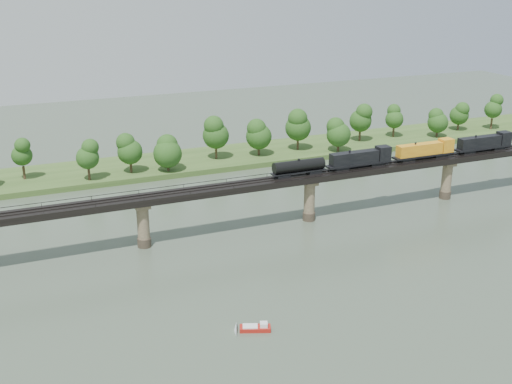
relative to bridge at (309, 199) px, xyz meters
name	(u,v)px	position (x,y,z in m)	size (l,w,h in m)	color
ground	(377,272)	(0.00, -30.00, -5.46)	(400.00, 400.00, 0.00)	#384637
far_bank	(229,157)	(0.00, 55.00, -4.66)	(300.00, 24.00, 1.60)	#345120
bridge	(309,199)	(0.00, 0.00, 0.00)	(236.00, 30.00, 11.50)	#473A2D
bridge_superstructure	(310,173)	(0.00, 0.00, 6.33)	(220.00, 4.90, 0.75)	black
far_treeline	(208,138)	(-8.21, 50.52, 3.37)	(289.06, 17.54, 13.60)	#382619
freight_train	(403,153)	(25.81, 0.00, 8.31)	(68.99, 2.69, 4.75)	black
motorboat	(256,328)	(-30.76, -40.71, -4.96)	(5.51, 3.61, 1.45)	#A01A12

